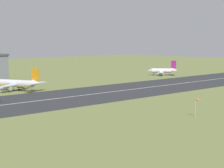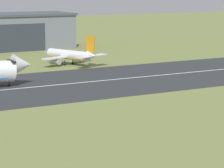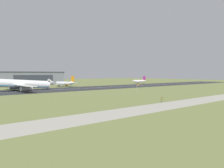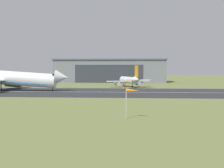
{
  "view_description": "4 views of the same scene",
  "coord_description": "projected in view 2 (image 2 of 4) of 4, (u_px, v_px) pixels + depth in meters",
  "views": [
    {
      "loc": [
        -97.71,
        -8.43,
        22.92
      ],
      "look_at": [
        2.6,
        92.41,
        8.03
      ],
      "focal_mm": 70.0,
      "sensor_mm": 36.0,
      "label": 1
    },
    {
      "loc": [
        -63.37,
        -4.33,
        25.84
      ],
      "look_at": [
        -9.62,
        95.64,
        4.74
      ],
      "focal_mm": 85.0,
      "sensor_mm": 36.0,
      "label": 2
    },
    {
      "loc": [
        -91.76,
        -30.87,
        12.18
      ],
      "look_at": [
        -1.16,
        76.69,
        5.61
      ],
      "focal_mm": 35.0,
      "sensor_mm": 36.0,
      "label": 3
    },
    {
      "loc": [
        10.23,
        8.17,
        9.07
      ],
      "look_at": [
        3.88,
        87.61,
        4.96
      ],
      "focal_mm": 50.0,
      "sensor_mm": 36.0,
      "label": 4
    }
  ],
  "objects": [
    {
      "name": "runway_centreline",
      "position": [
        95.0,
        81.0,
        144.97
      ],
      "size": [
        434.47,
        0.7,
        0.01
      ],
      "primitive_type": "cube",
      "color": "silver",
      "rests_on": "runway_strip"
    },
    {
      "name": "airplane_parked_west",
      "position": [
        69.0,
        55.0,
        174.97
      ],
      "size": [
        20.59,
        24.55,
        10.18
      ],
      "color": "silver",
      "rests_on": "ground_plane"
    },
    {
      "name": "runway_strip",
      "position": [
        95.0,
        81.0,
        144.98
      ],
      "size": [
        482.75,
        43.42,
        0.06
      ],
      "primitive_type": "cube",
      "color": "#2B2D30",
      "rests_on": "ground_plane"
    }
  ]
}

